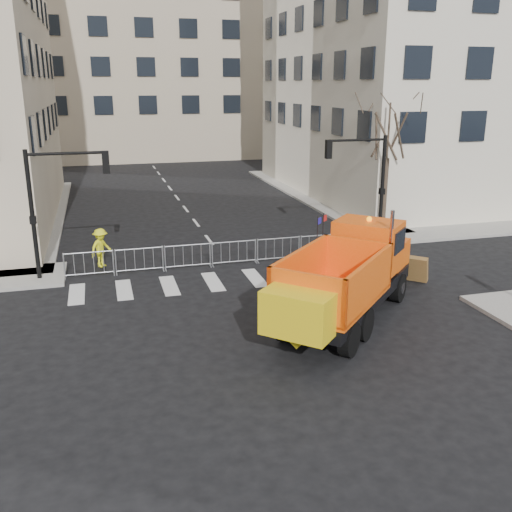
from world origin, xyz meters
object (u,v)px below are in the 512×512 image
object	(u,v)px
plow_truck	(346,276)
cop_a	(387,255)
worker	(101,248)
cop_b	(387,260)
newspaper_box	(354,237)
cop_c	(359,263)

from	to	relation	value
plow_truck	cop_a	size ratio (longest dim) A/B	4.74
cop_a	worker	distance (m)	12.33
cop_b	worker	size ratio (longest dim) A/B	1.06
plow_truck	worker	size ratio (longest dim) A/B	5.08
cop_b	cop_a	bearing A→B (deg)	-94.51
plow_truck	cop_a	bearing A→B (deg)	2.28
newspaper_box	worker	bearing A→B (deg)	-174.30
cop_b	worker	distance (m)	12.23
newspaper_box	cop_b	bearing A→B (deg)	-91.10
plow_truck	cop_a	xyz separation A→B (m)	(3.76, 4.08, -0.76)
plow_truck	cop_c	distance (m)	4.13
cop_b	worker	bearing A→B (deg)	1.84
cop_a	newspaper_box	xyz separation A→B (m)	(0.26, 3.85, -0.21)
cop_a	cop_b	size ratio (longest dim) A/B	1.01
newspaper_box	cop_a	bearing A→B (deg)	-87.24
cop_a	cop_c	bearing A→B (deg)	22.41
cop_a	worker	size ratio (longest dim) A/B	1.07
plow_truck	cop_c	xyz separation A→B (m)	(2.16, 3.43, -0.80)
worker	cop_b	bearing A→B (deg)	-65.20
plow_truck	cop_c	world-z (taller)	plow_truck
cop_b	cop_c	size ratio (longest dim) A/B	1.04
newspaper_box	plow_truck	bearing A→B (deg)	-110.24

